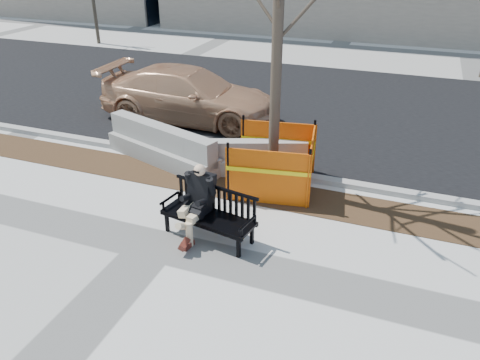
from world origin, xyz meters
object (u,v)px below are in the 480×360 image
object	(u,v)px
tree_fence	(272,185)
jersey_barrier_left	(163,162)
bench	(209,237)
seated_man	(199,232)
sedan	(190,120)
jersey_barrier_right	(246,172)

from	to	relation	value
tree_fence	jersey_barrier_left	size ratio (longest dim) A/B	1.97
tree_fence	bench	bearing A→B (deg)	-101.85
seated_man	tree_fence	bearing A→B (deg)	82.16
jersey_barrier_left	bench	bearing A→B (deg)	-28.86
seated_man	sedan	size ratio (longest dim) A/B	0.26
jersey_barrier_left	jersey_barrier_right	distance (m)	2.14
sedan	jersey_barrier_right	size ratio (longest dim) A/B	1.89
jersey_barrier_left	jersey_barrier_right	xyz separation A→B (m)	(2.14, 0.19, 0.00)
seated_man	sedan	distance (m)	6.21
jersey_barrier_right	seated_man	bearing A→B (deg)	-109.91
bench	sedan	distance (m)	6.41
jersey_barrier_left	seated_man	bearing A→B (deg)	-30.84
bench	tree_fence	distance (m)	2.44
bench	jersey_barrier_left	xyz separation A→B (m)	(-2.43, 2.62, 0.00)
seated_man	jersey_barrier_right	world-z (taller)	seated_man
tree_fence	jersey_barrier_right	world-z (taller)	tree_fence
sedan	jersey_barrier_left	distance (m)	3.05
seated_man	jersey_barrier_left	size ratio (longest dim) A/B	0.41
jersey_barrier_left	jersey_barrier_right	bearing A→B (deg)	23.25
seated_man	jersey_barrier_left	world-z (taller)	seated_man
jersey_barrier_right	sedan	bearing A→B (deg)	114.59
tree_fence	jersey_barrier_left	world-z (taller)	tree_fence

